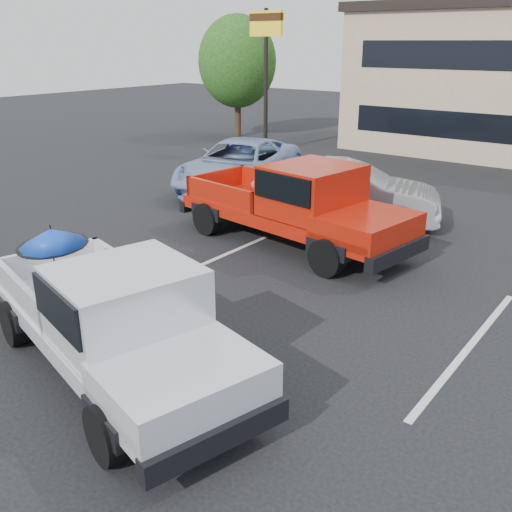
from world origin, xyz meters
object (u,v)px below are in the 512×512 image
(tree_left, at_px, (237,62))
(red_pickup, at_px, (306,203))
(blue_suv, at_px, (239,165))
(motel_sign, at_px, (266,43))
(silver_sedan, at_px, (347,193))
(silver_pickup, at_px, (120,318))

(tree_left, height_order, red_pickup, tree_left)
(tree_left, distance_m, blue_suv, 11.89)
(blue_suv, bearing_deg, tree_left, 114.58)
(motel_sign, relative_size, red_pickup, 0.93)
(red_pickup, bearing_deg, silver_sedan, 103.93)
(motel_sign, height_order, tree_left, tree_left)
(tree_left, relative_size, red_pickup, 0.93)
(motel_sign, xyz_separation_m, red_pickup, (8.21, -9.56, -3.53))
(blue_suv, bearing_deg, red_pickup, -50.91)
(tree_left, bearing_deg, silver_pickup, -55.21)
(red_pickup, distance_m, blue_suv, 6.13)
(red_pickup, relative_size, blue_suv, 1.10)
(motel_sign, bearing_deg, red_pickup, -49.34)
(tree_left, bearing_deg, motel_sign, -36.87)
(silver_sedan, bearing_deg, blue_suv, 55.09)
(red_pickup, height_order, silver_sedan, red_pickup)
(silver_pickup, bearing_deg, red_pickup, 113.89)
(tree_left, relative_size, silver_pickup, 1.00)
(silver_sedan, bearing_deg, silver_pickup, 166.74)
(motel_sign, distance_m, silver_pickup, 18.91)
(silver_pickup, xyz_separation_m, red_pickup, (-1.05, 6.53, 0.07))
(motel_sign, relative_size, silver_pickup, 1.00)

